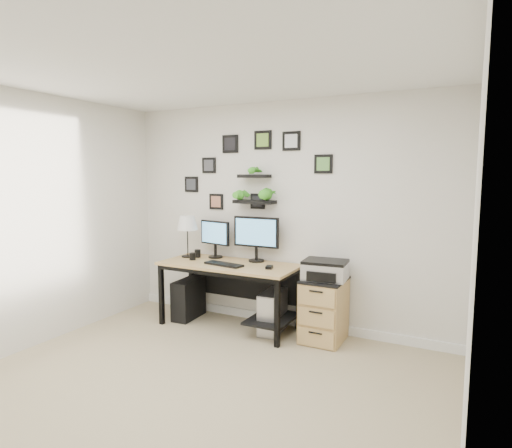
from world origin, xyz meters
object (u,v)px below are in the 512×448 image
Objects in this scene: table_lamp at (187,224)px; pc_tower_black at (189,299)px; desk at (233,274)px; monitor_right at (256,235)px; mug at (193,256)px; pc_tower_grey at (273,312)px; file_cabinet at (324,310)px; printer at (325,270)px; monitor_left at (215,236)px.

pc_tower_black is (0.05, -0.07, -0.92)m from table_lamp.
pc_tower_black is at bearing -179.77° from desk.
mug is at bearing -160.45° from monitor_right.
mug is at bearing -31.06° from pc_tower_black.
pc_tower_black is at bearing 152.30° from mug.
file_cabinet reaches higher than pc_tower_grey.
monitor_right is 1.11× the size of table_lamp.
monitor_right reaches higher than mug.
file_cabinet is 0.44m from printer.
printer is (1.61, 0.11, -0.02)m from mug.
file_cabinet is at bearing 3.14° from pc_tower_grey.
file_cabinet is at bearing 3.08° from desk.
file_cabinet is (1.72, 0.06, 0.10)m from pc_tower_black.
monitor_left is (-0.35, 0.17, 0.39)m from desk.
mug is 1.67m from file_cabinet.
monitor_left reaches higher than pc_tower_grey.
monitor_right is 1.20× the size of printer.
desk is 3.34× the size of pc_tower_black.
table_lamp reaches higher than printer.
monitor_right is 0.90m from table_lamp.
desk is 0.52m from monitor_right.
table_lamp is 0.93m from pc_tower_black.
monitor_left is 0.89× the size of table_lamp.
desk is at bearing -176.99° from pc_tower_grey.
pc_tower_grey is at bearing -176.86° from file_cabinet.
table_lamp is 0.77× the size of file_cabinet.
table_lamp reaches higher than monitor_left.
pc_tower_black is (-0.64, -0.00, -0.39)m from desk.
printer is (0.01, -0.01, 0.44)m from file_cabinet.
mug is 0.18× the size of pc_tower_black.
mug is at bearing -175.05° from pc_tower_grey.
table_lamp is 1.07× the size of pc_tower_black.
monitor_right is 0.82m from mug.
mug is (0.16, -0.13, -0.37)m from table_lamp.
pc_tower_black is 0.72× the size of file_cabinet.
mug reaches higher than desk.
pc_tower_grey is (1.13, 0.03, -0.01)m from pc_tower_black.
monitor_left is 5.37× the size of mug.
desk is 3.11× the size of table_lamp.
monitor_left is at bearing 175.45° from file_cabinet.
pc_tower_grey is (0.29, -0.17, -0.83)m from monitor_right.
table_lamp is (-0.69, 0.07, 0.54)m from desk.
printer is at bearing -37.04° from file_cabinet.
printer reaches higher than desk.
printer is at bearing -0.54° from table_lamp.
printer is at bearing -4.77° from monitor_left.
file_cabinet is at bearing 4.29° from mug.
monitor_right reaches higher than pc_tower_black.
monitor_right is 1.19× the size of pc_tower_black.
monitor_right reaches higher than desk.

